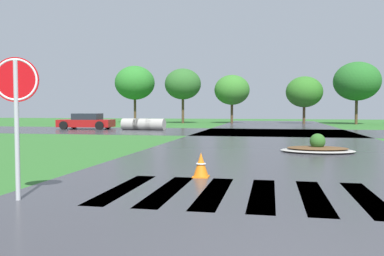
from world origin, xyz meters
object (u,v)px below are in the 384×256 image
Objects in this scene: stop_sign at (16,94)px; drainage_pipe_stack at (143,124)px; median_island at (317,148)px; traffic_cone at (201,165)px; car_dark_suv at (87,122)px.

stop_sign is 0.72× the size of drainage_pipe_stack.
median_island is 6.89m from traffic_cone.
median_island is 0.78× the size of drainage_pipe_stack.
drainage_pipe_stack is 5.94× the size of traffic_cone.
median_island is 0.61× the size of car_dark_suv.
car_dark_suv is at bearing 122.26° from traffic_cone.
drainage_pipe_stack is (-11.06, 13.47, 0.29)m from median_island.
stop_sign is at bearing 108.47° from car_dark_suv.
car_dark_suv is 1.27× the size of drainage_pipe_stack.
median_island is at bearing 62.05° from traffic_cone.
stop_sign is 10.88m from median_island.
traffic_cone is at bearing 28.75° from stop_sign.
stop_sign is 0.57× the size of car_dark_suv.
drainage_pipe_stack is at bearing 84.57° from stop_sign.
stop_sign is 4.28× the size of traffic_cone.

